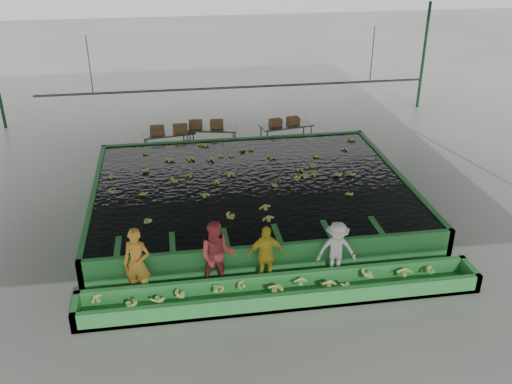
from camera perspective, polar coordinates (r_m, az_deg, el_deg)
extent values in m
plane|color=gray|center=(17.36, 0.26, -3.68)|extent=(80.00, 80.00, 0.00)
cube|color=gray|center=(15.49, 0.30, 12.57)|extent=(20.00, 22.00, 0.04)
cube|color=black|center=(18.28, -0.49, 0.94)|extent=(9.70, 7.70, 0.00)
cylinder|color=#59605B|center=(20.78, -1.99, 10.41)|extent=(0.08, 0.08, 14.00)
cylinder|color=#59605B|center=(20.55, -16.32, 12.10)|extent=(0.04, 0.04, 2.00)
cylinder|color=#59605B|center=(21.71, 11.55, 13.32)|extent=(0.04, 0.04, 2.00)
imported|color=orange|center=(14.35, -11.81, -6.98)|extent=(0.78, 0.62, 1.86)
imported|color=#C33F44|center=(14.34, -3.90, -6.39)|extent=(0.98, 0.79, 1.89)
imported|color=yellow|center=(14.53, 0.95, -6.36)|extent=(1.00, 0.47, 1.67)
imported|color=silver|center=(14.94, 8.06, -5.79)|extent=(1.09, 0.69, 1.60)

